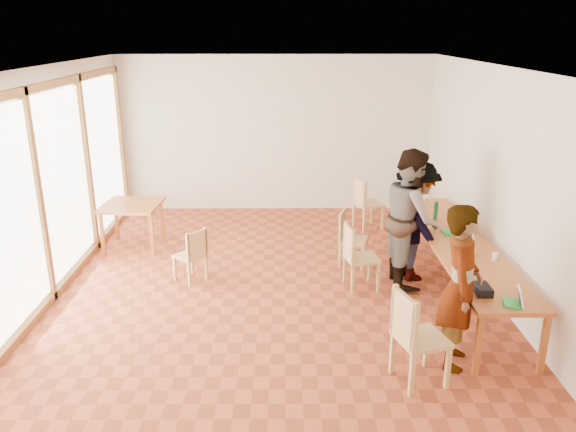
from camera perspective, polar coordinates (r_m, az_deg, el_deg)
name	(u,v)px	position (r m, az deg, el deg)	size (l,w,h in m)	color
ground	(273,299)	(7.63, -1.57, -8.41)	(8.00, 8.00, 0.00)	#AF4A2A
wall_back	(276,135)	(10.98, -1.24, 8.27)	(6.00, 0.10, 3.00)	silver
wall_front	(258,381)	(3.42, -3.12, -16.43)	(6.00, 0.10, 3.00)	silver
wall_right	(509,191)	(7.62, 21.51, 2.35)	(0.10, 8.00, 3.00)	silver
window_wall	(36,192)	(7.73, -24.20, 2.22)	(0.10, 8.00, 3.00)	white
ceiling	(270,67)	(6.81, -1.80, 14.85)	(6.00, 8.00, 0.04)	white
communal_table	(459,245)	(7.87, 16.95, -2.79)	(0.80, 4.00, 0.75)	#C0622A
side_table	(132,208)	(9.48, -15.60, 0.74)	(0.90, 0.90, 0.75)	#C0622A
chair_near	(413,328)	(5.82, 12.55, -11.08)	(0.59, 0.59, 0.54)	#DDB06E
chair_mid	(356,250)	(7.75, 6.87, -3.50)	(0.50, 0.50, 0.49)	#DDB06E
chair_far	(348,232)	(8.55, 6.08, -1.62)	(0.50, 0.50, 0.46)	#DDB06E
chair_empty	(364,198)	(10.11, 7.74, 1.82)	(0.57, 0.57, 0.50)	#DDB06E
chair_spare	(193,250)	(8.03, -9.58, -3.43)	(0.52, 0.52, 0.42)	#DDB06E
person_near	(460,287)	(6.16, 17.10, -6.91)	(0.66, 0.43, 1.80)	gray
person_mid	(410,217)	(7.96, 12.33, -0.14)	(0.94, 0.73, 1.93)	gray
person_far	(415,221)	(8.14, 12.82, -0.47)	(1.12, 0.65, 1.74)	gray
laptop_near	(516,300)	(6.29, 22.14, -7.91)	(0.24, 0.26, 0.19)	green
laptop_mid	(468,234)	(8.01, 17.78, -1.76)	(0.19, 0.22, 0.18)	green
laptop_far	(452,230)	(8.09, 16.31, -1.40)	(0.21, 0.24, 0.19)	green
yellow_mug	(472,254)	(7.35, 18.20, -3.68)	(0.11, 0.11, 0.09)	orange
green_bottle	(436,211)	(8.59, 14.76, 0.53)	(0.07, 0.07, 0.28)	#1C6A37
clear_glass	(495,257)	(7.35, 20.30, -3.92)	(0.07, 0.07, 0.09)	silver
condiment_cup	(424,199)	(9.53, 13.61, 1.71)	(0.08, 0.08, 0.06)	white
pink_phone	(410,205)	(9.24, 12.33, 1.13)	(0.05, 0.10, 0.01)	#DA3748
black_pouch	(482,289)	(6.42, 19.14, -7.06)	(0.16, 0.26, 0.09)	black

